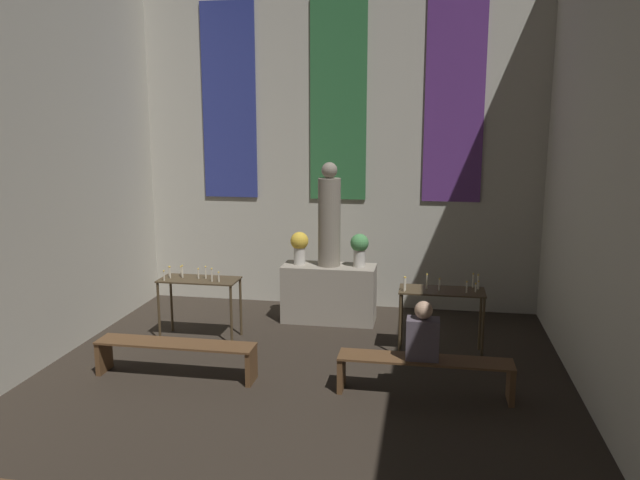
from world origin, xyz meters
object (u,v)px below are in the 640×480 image
altar (329,293)px  candle_rack_right (442,299)px  person_seated (423,334)px  statue (329,218)px  pew_back_left (176,352)px  flower_vase_right (359,247)px  candle_rack_left (199,288)px  pew_back_right (425,368)px  flower_vase_left (299,245)px

altar → candle_rack_right: size_ratio=1.28×
candle_rack_right → person_seated: (-0.23, -1.34, -0.02)m
statue → pew_back_left: bearing=-121.3°
statue → flower_vase_right: (0.46, -0.00, -0.42)m
statue → person_seated: size_ratio=2.36×
altar → person_seated: bearing=-59.2°
person_seated → statue: bearing=120.8°
flower_vase_right → statue: bearing=180.0°
candle_rack_left → pew_back_left: 1.42m
altar → pew_back_right: (1.47, -2.42, -0.12)m
statue → pew_back_right: statue is taller
candle_rack_left → pew_back_left: bearing=-81.6°
flower_vase_right → altar: bearing=180.0°
statue → candle_rack_right: (1.66, -1.08, -0.86)m
candle_rack_right → pew_back_left: (-3.13, -1.34, -0.42)m
candle_rack_right → pew_back_right: (-0.19, -1.34, -0.42)m
flower_vase_right → person_seated: size_ratio=0.76×
candle_rack_left → pew_back_right: (3.13, -1.34, -0.42)m
pew_back_right → flower_vase_right: bearing=112.7°
pew_back_right → altar: bearing=121.3°
altar → candle_rack_right: bearing=-32.9°
flower_vase_left → flower_vase_right: same height
flower_vase_right → candle_rack_right: bearing=-41.8°
flower_vase_left → person_seated: size_ratio=0.76×
pew_back_left → person_seated: 2.93m
statue → candle_rack_left: 2.16m
flower_vase_right → candle_rack_left: (-2.12, -1.08, -0.43)m
flower_vase_left → candle_rack_left: flower_vase_left is taller
candle_rack_left → person_seated: size_ratio=1.67×
flower_vase_left → candle_rack_left: 1.68m
flower_vase_right → person_seated: flower_vase_right is taller
flower_vase_left → pew_back_left: (-1.01, -2.42, -0.86)m
pew_back_right → person_seated: bearing=180.0°
flower_vase_left → pew_back_right: size_ratio=0.26×
statue → pew_back_right: (1.47, -2.42, -1.28)m
flower_vase_left → flower_vase_right: size_ratio=1.00×
person_seated → flower_vase_right: bearing=112.1°
candle_rack_left → person_seated: bearing=-23.3°
pew_back_left → candle_rack_left: bearing=98.4°
flower_vase_right → pew_back_left: bearing=-128.6°
altar → candle_rack_left: candle_rack_left is taller
flower_vase_right → candle_rack_left: 2.42m
statue → flower_vase_right: size_ratio=3.11×
statue → person_seated: statue is taller
statue → person_seated: bearing=-59.2°
candle_rack_left → altar: bearing=32.9°
pew_back_right → pew_back_left: bearing=180.0°
altar → pew_back_left: size_ratio=0.73×
pew_back_left → flower_vase_left: bearing=67.3°
candle_rack_left → person_seated: (3.10, -1.34, -0.02)m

